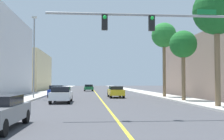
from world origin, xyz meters
TOP-DOWN VIEW (x-y plane):
  - ground at (0.00, 42.00)m, footprint 192.00×192.00m
  - sidewalk_left at (-8.52, 42.00)m, footprint 3.08×168.00m
  - sidewalk_right at (8.52, 42.00)m, footprint 3.08×168.00m
  - lane_marking_center at (0.00, 42.00)m, footprint 0.16×144.00m
  - building_left_far at (-19.27, 61.63)m, footprint 16.06×22.30m
  - traffic_signal_mast at (3.79, 10.34)m, footprint 11.20×0.36m
  - street_lamp at (-7.48, 27.35)m, footprint 0.56×0.28m
  - palm_near at (8.08, 15.20)m, footprint 3.52×3.52m
  - palm_mid at (7.86, 21.90)m, footprint 2.68×2.68m
  - palm_far at (7.82, 28.60)m, footprint 3.03×3.03m
  - car_blue at (-5.38, 31.44)m, footprint 1.81×4.13m
  - car_green at (-1.21, 54.22)m, footprint 2.01×4.38m
  - car_yellow at (1.98, 29.45)m, footprint 1.77×4.36m
  - car_white at (-3.87, 21.49)m, footprint 1.82×4.51m

SIDE VIEW (x-z plane):
  - ground at x=0.00m, z-range 0.00..0.00m
  - lane_marking_center at x=0.00m, z-range 0.00..0.01m
  - sidewalk_left at x=-8.52m, z-range 0.00..0.15m
  - sidewalk_right at x=8.52m, z-range 0.00..0.15m
  - car_green at x=-1.21m, z-range 0.04..1.41m
  - car_yellow at x=1.98m, z-range 0.04..1.44m
  - car_white at x=-3.87m, z-range 0.03..1.51m
  - car_blue at x=-5.38m, z-range 0.03..1.51m
  - building_left_far at x=-19.27m, z-range 0.00..8.62m
  - traffic_signal_mast at x=3.79m, z-range 1.58..7.50m
  - street_lamp at x=-7.48m, z-range 0.58..9.78m
  - palm_mid at x=7.86m, z-range 2.11..8.91m
  - palm_near at x=8.08m, z-range 2.70..11.51m
  - palm_far at x=7.82m, z-range 2.99..12.00m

